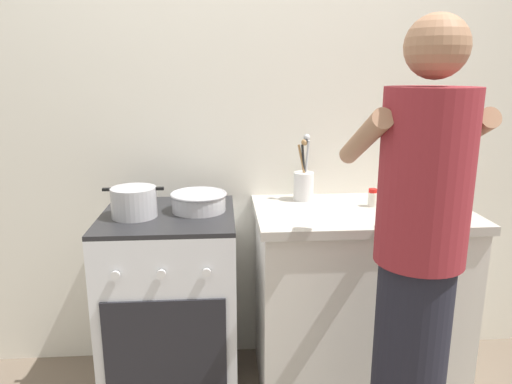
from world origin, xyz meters
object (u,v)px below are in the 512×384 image
(spice_bottle, at_px, (372,198))
(stove_range, at_px, (172,304))
(pot, at_px, (134,202))
(oil_bottle, at_px, (421,191))
(mixing_bowl, at_px, (199,201))
(utensil_crock, at_px, (304,182))
(person, at_px, (417,271))

(spice_bottle, bearing_deg, stove_range, -177.06)
(stove_range, relative_size, pot, 3.39)
(pot, relative_size, oil_bottle, 1.04)
(mixing_bowl, relative_size, utensil_crock, 0.79)
(spice_bottle, xyz_separation_m, oil_bottle, (0.17, -0.14, 0.07))
(pot, bearing_deg, oil_bottle, -2.43)
(spice_bottle, xyz_separation_m, person, (-0.05, -0.67, -0.08))
(utensil_crock, relative_size, person, 0.19)
(stove_range, xyz_separation_m, utensil_crock, (0.65, 0.19, 0.54))
(person, bearing_deg, oil_bottle, 67.31)
(mixing_bowl, bearing_deg, stove_range, -166.47)
(mixing_bowl, relative_size, spice_bottle, 3.02)
(utensil_crock, bearing_deg, person, -72.62)
(stove_range, height_order, utensil_crock, utensil_crock)
(stove_range, xyz_separation_m, mixing_bowl, (0.14, 0.03, 0.50))
(stove_range, xyz_separation_m, person, (0.91, -0.62, 0.41))
(mixing_bowl, height_order, utensil_crock, utensil_crock)
(mixing_bowl, distance_m, person, 1.02)
(stove_range, height_order, person, person)
(oil_bottle, bearing_deg, spice_bottle, 140.53)
(oil_bottle, bearing_deg, utensil_crock, 149.37)
(stove_range, relative_size, person, 0.53)
(utensil_crock, xyz_separation_m, spice_bottle, (0.31, -0.14, -0.05))
(spice_bottle, bearing_deg, pot, -175.49)
(utensil_crock, bearing_deg, oil_bottle, -30.63)
(mixing_bowl, distance_m, oil_bottle, 1.00)
(mixing_bowl, bearing_deg, pot, -165.74)
(stove_range, bearing_deg, pot, -165.01)
(stove_range, xyz_separation_m, spice_bottle, (0.96, 0.05, 0.49))
(pot, xyz_separation_m, person, (1.05, -0.59, -0.11))
(stove_range, relative_size, spice_bottle, 10.45)
(oil_bottle, height_order, person, person)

